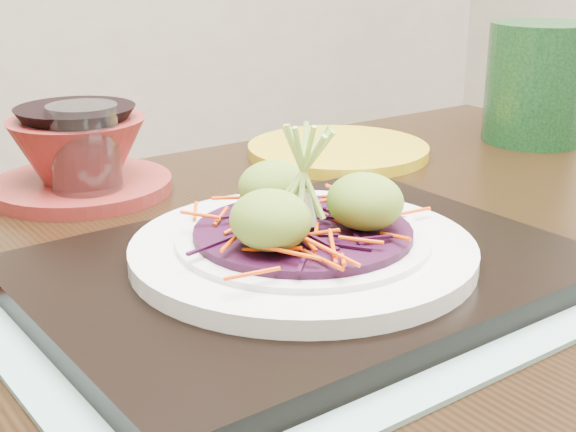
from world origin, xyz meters
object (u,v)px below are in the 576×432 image
dining_table (320,380)px  green_jar (537,83)px  terracotta_bowl_set (79,160)px  yellow_plate (338,150)px  serving_tray (303,270)px  white_plate (303,249)px  water_glass (85,154)px

dining_table → green_jar: bearing=20.7°
terracotta_bowl_set → yellow_plate: size_ratio=0.90×
serving_tray → terracotta_bowl_set: (-0.07, 0.29, 0.02)m
dining_table → white_plate: (-0.02, -0.01, 0.12)m
white_plate → serving_tray: bearing=0.0°
serving_tray → water_glass: 0.27m
serving_tray → white_plate: size_ratio=1.54×
water_glass → terracotta_bowl_set: water_glass is taller
serving_tray → yellow_plate: 0.36m
white_plate → yellow_plate: white_plate is taller
white_plate → dining_table: bearing=29.1°
serving_tray → water_glass: size_ratio=4.07×
yellow_plate → dining_table: bearing=-126.1°
white_plate → green_jar: size_ratio=1.72×
dining_table → water_glass: bearing=106.3°
water_glass → green_jar: bearing=-4.5°
dining_table → white_plate: bearing=-155.6°
terracotta_bowl_set → green_jar: green_jar is taller
white_plate → water_glass: size_ratio=2.64×
serving_tray → terracotta_bowl_set: size_ratio=2.02×
terracotta_bowl_set → green_jar: 0.53m
dining_table → green_jar: green_jar is taller
dining_table → yellow_plate: yellow_plate is taller
dining_table → serving_tray: size_ratio=3.15×
white_plate → terracotta_bowl_set: 0.30m
white_plate → terracotta_bowl_set: bearing=103.0°
serving_tray → yellow_plate: serving_tray is taller
white_plate → green_jar: green_jar is taller
serving_tray → white_plate: (-0.00, 0.00, 0.02)m
water_glass → yellow_plate: bearing=3.9°
yellow_plate → green_jar: (0.24, -0.06, 0.06)m
serving_tray → green_jar: green_jar is taller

